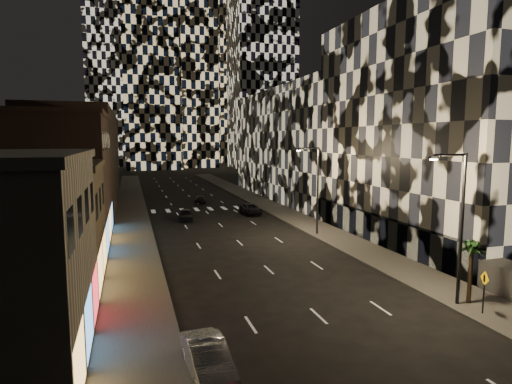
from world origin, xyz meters
TOP-DOWN VIEW (x-y plane):
  - sidewalk_left at (-10.00, 50.00)m, footprint 4.00×120.00m
  - sidewalk_right at (10.00, 50.00)m, footprint 4.00×120.00m
  - curb_left at (-7.90, 50.00)m, footprint 0.20×120.00m
  - curb_right at (7.90, 50.00)m, footprint 0.20×120.00m
  - retail_tan at (-17.00, 21.00)m, footprint 10.00×10.00m
  - retail_brown at (-17.00, 33.50)m, footprint 10.00×15.00m
  - retail_filler_left at (-17.00, 60.00)m, footprint 10.00×40.00m
  - midrise_right at (20.00, 24.50)m, footprint 16.00×25.00m
  - midrise_base at (12.30, 24.50)m, footprint 0.60×25.00m
  - midrise_filler_right at (20.00, 57.00)m, footprint 16.00×40.00m
  - tower_right_mid at (35.00, 135.00)m, footprint 20.00×20.00m
  - tower_left_back at (-12.00, 165.00)m, footprint 24.00×24.00m
  - tower_center_low at (-2.00, 140.00)m, footprint 18.00×18.00m
  - streetlight_near at (8.35, 10.00)m, footprint 2.55×0.25m
  - streetlight_far at (8.35, 30.00)m, footprint 2.55×0.25m
  - car_silver_parked at (-7.10, 6.74)m, footprint 1.87×4.63m
  - car_dark_midlane at (-3.50, 41.97)m, footprint 1.99×4.24m
  - car_dark_oncoming at (0.50, 56.00)m, footprint 2.14×4.23m
  - car_dark_rightlane at (5.40, 44.09)m, footprint 2.26×4.85m
  - ped_sign at (8.92, 8.39)m, footprint 0.29×0.79m
  - palm_tree at (9.35, 9.90)m, footprint 1.95×1.90m

SIDE VIEW (x-z plane):
  - sidewalk_left at x=-10.00m, z-range 0.00..0.15m
  - sidewalk_right at x=10.00m, z-range 0.00..0.15m
  - curb_left at x=-7.90m, z-range 0.00..0.15m
  - curb_right at x=7.90m, z-range 0.00..0.15m
  - car_dark_oncoming at x=0.50m, z-range 0.00..1.18m
  - car_dark_rightlane at x=5.40m, z-range 0.00..1.35m
  - car_dark_midlane at x=-3.50m, z-range 0.00..1.40m
  - car_silver_parked at x=-7.10m, z-range 0.00..1.50m
  - midrise_base at x=12.30m, z-range 0.00..3.00m
  - ped_sign at x=8.92m, z-range 0.57..3.01m
  - palm_tree at x=9.35m, z-range 1.39..5.21m
  - retail_tan at x=-17.00m, z-range 0.00..8.00m
  - streetlight_near at x=8.35m, z-range 0.85..9.85m
  - streetlight_far at x=8.35m, z-range 0.85..9.85m
  - retail_brown at x=-17.00m, z-range 0.00..12.00m
  - retail_filler_left at x=-17.00m, z-range 0.00..14.00m
  - midrise_filler_right at x=20.00m, z-range 0.00..18.00m
  - midrise_right at x=20.00m, z-range 0.00..22.00m
  - tower_center_low at x=-2.00m, z-range 0.00..95.00m
  - tower_right_mid at x=35.00m, z-range 0.00..100.00m
  - tower_left_back at x=-12.00m, z-range 0.00..120.00m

